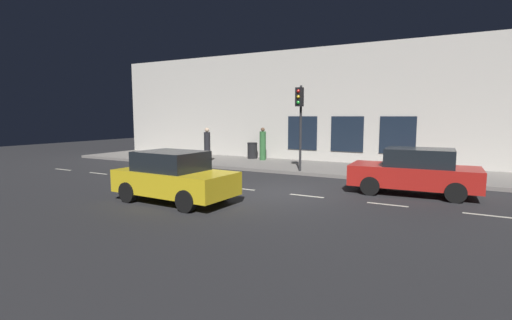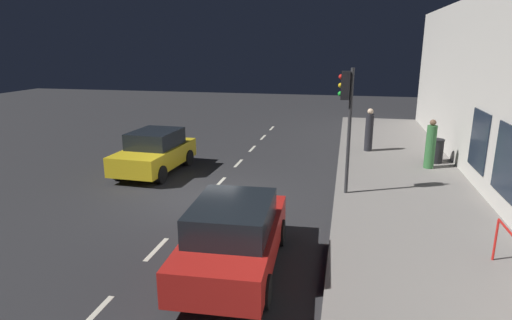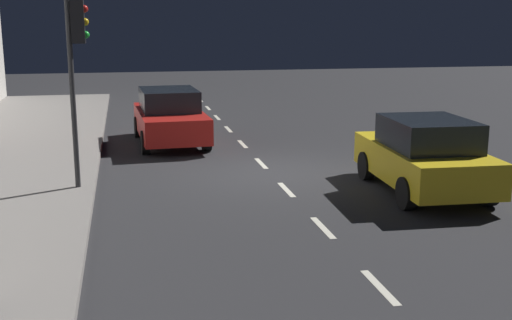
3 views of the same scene
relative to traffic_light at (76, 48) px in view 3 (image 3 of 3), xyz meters
The scene contains 5 objects.
ground_plane 5.27m from the traffic_light, 166.43° to the right, with size 60.00×60.00×0.00m, color #28282B.
lane_centre_line 5.55m from the traffic_light, 154.42° to the right, with size 0.12×27.20×0.01m.
traffic_light is the anchor object (origin of this frame).
parked_car_0 7.45m from the traffic_light, 169.20° to the left, with size 2.02×3.90×1.58m.
parked_car_1 6.00m from the traffic_light, 112.84° to the right, with size 2.04×4.23×1.58m.
Camera 3 is at (3.31, 14.49, 3.60)m, focal length 45.14 mm.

